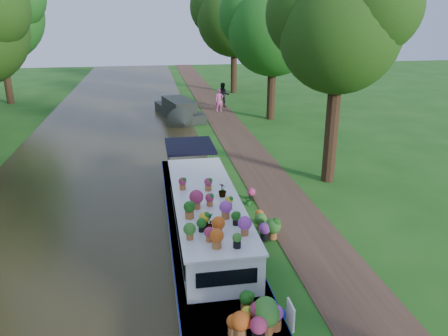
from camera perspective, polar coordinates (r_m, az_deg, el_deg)
ground at (r=16.02m, az=4.76°, el=-6.27°), size 100.00×100.00×0.00m
canal_water at (r=15.75m, az=-17.11°, el=-7.58°), size 10.00×100.00×0.02m
towpath at (r=16.34m, az=8.87°, el=-5.86°), size 2.20×100.00×0.03m
plant_boat at (r=13.28m, az=-2.26°, el=-7.85°), size 2.29×13.52×2.28m
tree_near_overhang at (r=18.60m, az=14.86°, el=17.83°), size 5.52×5.28×8.99m
tree_near_mid at (r=30.17m, az=6.44°, el=18.43°), size 6.90×6.60×9.40m
tree_near_far at (r=40.77m, az=1.29°, el=19.65°), size 7.59×7.26×10.30m
second_boat at (r=31.09m, az=-5.88°, el=7.51°), size 3.30×7.14×1.32m
pedestrian_pink at (r=32.87m, az=-0.63°, el=8.85°), size 0.66×0.48×1.67m
pedestrian_dark at (r=34.27m, az=-0.09°, el=9.49°), size 0.99×0.80×1.91m
verge_plant at (r=16.84m, az=3.26°, el=-4.13°), size 0.37×0.32×0.41m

